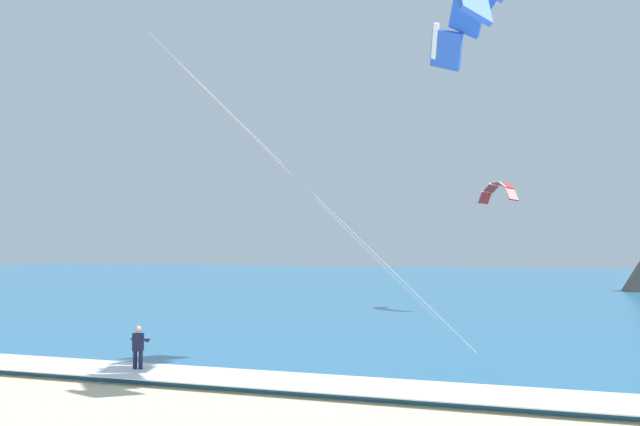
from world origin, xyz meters
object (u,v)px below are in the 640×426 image
surfboard (138,375)px  kitesurfer (138,348)px  kite_primary (467,12)px  kite_distant (498,190)px

surfboard → kitesurfer: kitesurfer is taller
surfboard → kite_primary: bearing=18.2°
surfboard → kite_primary: 16.61m
kite_primary → kite_distant: bearing=93.2°
kite_distant → kite_primary: bearing=-86.8°
kite_distant → surfboard: bearing=-108.4°
surfboard → kite_primary: size_ratio=0.12×
surfboard → kite_primary: kite_primary is taller
surfboard → kitesurfer: bearing=99.9°
surfboard → kite_distant: 30.30m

